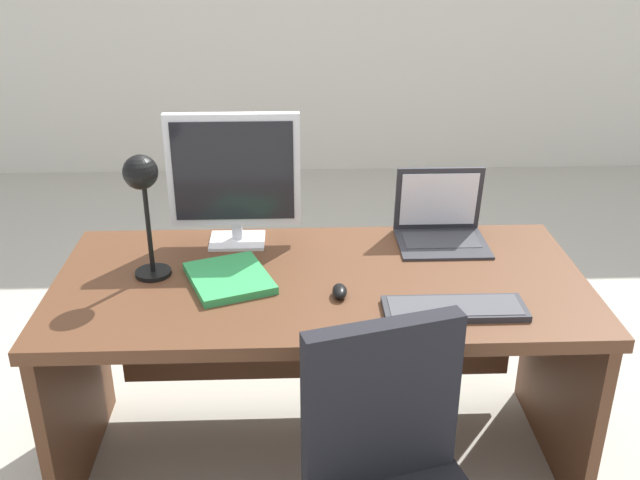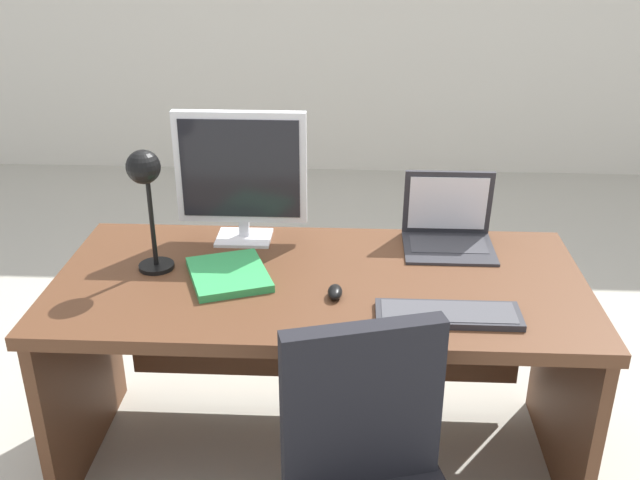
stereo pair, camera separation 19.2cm
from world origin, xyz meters
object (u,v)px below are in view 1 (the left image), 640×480
Objects in this scene: book at (229,278)px; laptop at (440,218)px; keyboard at (454,308)px; desk at (320,322)px; desk_lamp at (143,189)px; mouse at (340,291)px; monitor at (234,174)px.

laptop is at bearing 23.27° from book.
laptop is 0.82m from book.
desk is at bearing 144.90° from keyboard.
desk is at bearing 2.58° from desk_lamp.
laptop reaches higher than keyboard.
desk_lamp is at bearing 172.32° from book.
laptop is 0.59m from mouse.
laptop is at bearing 84.30° from keyboard.
desk_lamp reaches higher than keyboard.
monitor is at bearing -178.69° from laptop.
book is at bearing 162.47° from mouse.
desk is 0.76m from desk_lamp.
desk_lamp reaches higher than laptop.
desk is 4.95× the size of book.
monitor is 0.40m from book.
mouse is at bearing -72.11° from desk.
keyboard is at bearing -95.70° from laptop.
monitor is at bearing 139.97° from desk.
keyboard is (0.69, -0.53, -0.25)m from monitor.
book is at bearing -91.19° from monitor.
laptop is (0.45, 0.26, 0.28)m from desk.
laptop is 0.90× the size of book.
desk_lamp is (-0.56, -0.03, 0.51)m from desk.
monitor reaches higher than mouse.
monitor is 0.38m from desk_lamp.
laptop reaches higher than mouse.
keyboard is 0.73m from book.
desk_lamp is at bearing 166.51° from mouse.
book is at bearing -7.68° from desk_lamp.
mouse is (0.06, -0.17, 0.22)m from desk.
book reaches higher than keyboard.
desk is 4.11× the size of desk_lamp.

